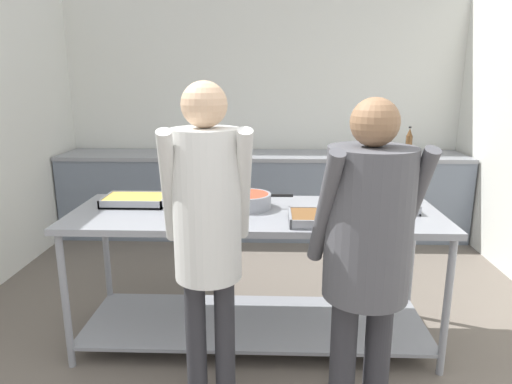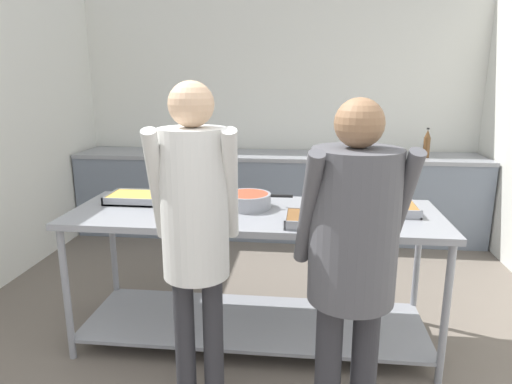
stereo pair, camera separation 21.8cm
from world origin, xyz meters
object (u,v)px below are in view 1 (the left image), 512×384
at_px(plate_stack, 188,207).
at_px(serving_tray_vegetables, 136,200).
at_px(water_bottle, 409,142).
at_px(sauce_pan, 248,200).
at_px(serving_tray_roast, 322,218).
at_px(guest_serving_left, 207,220).
at_px(serving_tray_greens, 384,206).
at_px(guest_serving_right, 367,242).

bearing_deg(plate_stack, serving_tray_vegetables, 162.86).
height_order(plate_stack, water_bottle, water_bottle).
xyz_separation_m(sauce_pan, serving_tray_roast, (0.45, -0.29, -0.03)).
bearing_deg(guest_serving_left, serving_tray_roast, 39.74).
relative_size(serving_tray_vegetables, sauce_pan, 0.94).
xyz_separation_m(serving_tray_vegetables, guest_serving_left, (0.60, -0.86, 0.14)).
height_order(plate_stack, serving_tray_greens, serving_tray_greens).
relative_size(plate_stack, water_bottle, 0.83).
distance_m(plate_stack, serving_tray_greens, 1.25).
bearing_deg(guest_serving_left, guest_serving_right, -8.07).
relative_size(serving_tray_greens, water_bottle, 1.26).
distance_m(serving_tray_roast, water_bottle, 2.57).
xyz_separation_m(plate_stack, sauce_pan, (0.38, 0.05, 0.03)).
bearing_deg(sauce_pan, guest_serving_left, -100.84).
bearing_deg(serving_tray_roast, water_bottle, 63.41).
bearing_deg(serving_tray_roast, plate_stack, 163.49).
xyz_separation_m(serving_tray_roast, water_bottle, (1.15, 2.30, 0.13)).
height_order(serving_tray_roast, water_bottle, water_bottle).
relative_size(sauce_pan, serving_tray_greens, 1.14).
bearing_deg(guest_serving_right, water_bottle, 70.70).
distance_m(serving_tray_vegetables, water_bottle, 3.05).
bearing_deg(guest_serving_left, serving_tray_greens, 37.41).
xyz_separation_m(serving_tray_vegetables, serving_tray_roast, (1.20, -0.36, -0.00)).
bearing_deg(serving_tray_greens, plate_stack, -178.37).
height_order(serving_tray_vegetables, guest_serving_right, guest_serving_right).
bearing_deg(plate_stack, sauce_pan, 6.78).
height_order(plate_stack, guest_serving_right, guest_serving_right).
relative_size(serving_tray_vegetables, serving_tray_greens, 1.07).
distance_m(plate_stack, sauce_pan, 0.39).
bearing_deg(water_bottle, sauce_pan, -128.56).
bearing_deg(serving_tray_roast, serving_tray_vegetables, 163.29).
bearing_deg(water_bottle, guest_serving_left, -122.03).
height_order(serving_tray_vegetables, water_bottle, water_bottle).
bearing_deg(serving_tray_vegetables, guest_serving_left, -54.93).
distance_m(guest_serving_right, water_bottle, 3.07).
distance_m(sauce_pan, serving_tray_greens, 0.87).
distance_m(serving_tray_roast, guest_serving_left, 0.79).
relative_size(serving_tray_roast, serving_tray_greens, 1.00).
relative_size(guest_serving_left, guest_serving_right, 1.04).
height_order(serving_tray_roast, guest_serving_right, guest_serving_right).
bearing_deg(serving_tray_vegetables, water_bottle, 39.46).
bearing_deg(serving_tray_roast, sauce_pan, 146.84).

